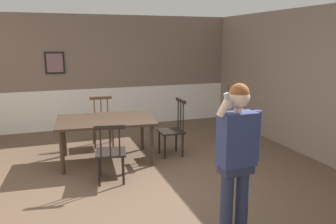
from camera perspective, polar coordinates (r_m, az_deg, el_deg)
name	(u,v)px	position (r m, az deg, el deg)	size (l,w,h in m)	color
ground_plane	(147,187)	(4.99, -3.65, -12.67)	(8.29, 8.29, 0.00)	brown
room_back_partition	(103,74)	(8.27, -10.95, 6.35)	(6.42, 0.17, 2.67)	#756056
room_right_partition	(330,86)	(6.25, 25.88, 3.97)	(0.13, 7.54, 2.67)	gray
dining_table	(106,124)	(5.91, -10.58, -1.94)	(1.73, 1.23, 0.76)	#38281E
chair_near_window	(173,129)	(6.15, 0.82, -2.96)	(0.43, 0.43, 1.05)	black
chair_by_doorway	(102,123)	(6.87, -11.10, -1.81)	(0.46, 0.46, 0.97)	#513823
chair_at_table_head	(111,152)	(5.07, -9.73, -6.78)	(0.51, 0.51, 0.92)	black
person_figure	(237,151)	(3.60, 11.69, -6.52)	(0.55, 0.23, 1.67)	#282E49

